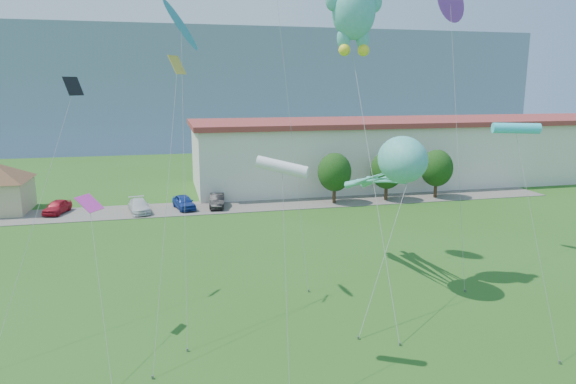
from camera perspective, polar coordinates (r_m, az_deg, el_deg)
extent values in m
cube|color=#59544C|center=(54.12, -5.31, -1.54)|extent=(70.00, 6.00, 0.06)
cube|color=slate|center=(137.38, -10.61, 11.54)|extent=(160.00, 50.00, 25.00)
cube|color=beige|center=(70.20, 15.06, 4.27)|extent=(60.00, 14.00, 7.60)
cube|color=maroon|center=(69.82, 15.24, 7.61)|extent=(61.00, 15.00, 0.60)
cylinder|color=#3F2B19|center=(55.21, 5.15, -0.14)|extent=(0.36, 0.36, 2.20)
ellipsoid|color=#14380F|center=(54.78, 5.19, 2.22)|extent=(3.60, 3.60, 4.14)
cylinder|color=#3F2B19|center=(57.37, 10.84, 0.15)|extent=(0.36, 0.36, 2.20)
ellipsoid|color=#14380F|center=(56.97, 10.93, 2.42)|extent=(3.60, 3.60, 4.14)
cylinder|color=#3F2B19|center=(60.06, 16.07, 0.41)|extent=(0.36, 0.36, 2.20)
ellipsoid|color=#14380F|center=(59.68, 16.19, 2.58)|extent=(3.60, 3.60, 4.14)
imported|color=#B11526|center=(55.39, -24.27, -1.51)|extent=(2.55, 4.15, 1.32)
imported|color=silver|center=(53.03, -16.21, -1.49)|extent=(2.53, 4.68, 1.29)
imported|color=navy|center=(53.42, -11.50, -1.10)|extent=(2.56, 4.38, 1.40)
imported|color=black|center=(53.61, -7.89, -0.94)|extent=(1.95, 4.32, 1.38)
ellipsoid|color=teal|center=(30.72, 12.59, 3.55)|extent=(2.74, 3.56, 2.74)
sphere|color=white|center=(29.51, 12.67, 3.79)|extent=(0.43, 0.43, 0.43)
sphere|color=white|center=(29.95, 14.36, 3.83)|extent=(0.43, 0.43, 0.43)
cylinder|color=slate|center=(26.76, 7.82, -15.76)|extent=(0.10, 0.10, 0.16)
cylinder|color=gray|center=(27.99, 10.80, -6.43)|extent=(4.56, 4.30, 7.22)
ellipsoid|color=teal|center=(32.17, 7.32, 19.27)|extent=(2.60, 2.21, 3.25)
ellipsoid|color=teal|center=(31.83, 5.01, 20.49)|extent=(0.90, 0.64, 1.26)
ellipsoid|color=teal|center=(32.73, 9.62, 20.13)|extent=(0.90, 0.64, 1.26)
ellipsoid|color=teal|center=(31.80, 6.19, 16.66)|extent=(0.80, 0.70, 1.30)
ellipsoid|color=teal|center=(32.22, 8.29, 16.54)|extent=(0.80, 0.70, 1.30)
sphere|color=yellow|center=(31.56, 6.29, 15.42)|extent=(0.70, 0.70, 0.70)
sphere|color=yellow|center=(31.98, 8.39, 15.31)|extent=(0.70, 0.70, 0.70)
cylinder|color=slate|center=(26.53, 12.32, -16.19)|extent=(0.10, 0.10, 0.16)
cylinder|color=gray|center=(28.13, 9.52, 0.96)|extent=(0.54, 8.91, 14.11)
cylinder|color=#32D1E3|center=(26.93, 24.02, 6.49)|extent=(0.50, 2.25, 0.87)
cylinder|color=slate|center=(27.43, 27.95, -16.38)|extent=(0.10, 0.10, 0.16)
cylinder|color=gray|center=(26.64, 25.96, -5.18)|extent=(0.65, 3.62, 10.04)
cube|color=black|center=(31.47, -22.76, 10.80)|extent=(1.29, 1.29, 0.86)
cylinder|color=gray|center=(28.46, -26.20, -2.13)|extent=(3.20, 8.18, 12.02)
cylinder|color=slate|center=(31.99, 2.30, -10.91)|extent=(0.10, 0.10, 0.16)
cylinder|color=gray|center=(32.84, -0.11, 11.13)|extent=(1.04, 7.12, 23.78)
cube|color=gold|center=(28.87, -12.23, 13.65)|extent=(1.29, 1.29, 0.86)
cylinder|color=slate|center=(24.17, -14.81, -19.28)|extent=(0.10, 0.10, 0.16)
cylinder|color=gray|center=(25.45, -13.38, -1.45)|extent=(1.84, 8.07, 13.14)
cylinder|color=white|center=(21.54, -0.65, 2.81)|extent=(0.50, 2.25, 0.87)
cylinder|color=gray|center=(20.85, -0.21, -10.47)|extent=(0.61, 3.93, 8.69)
cone|color=#297EED|center=(30.22, -11.80, 17.73)|extent=(1.80, 1.33, 1.33)
cylinder|color=slate|center=(25.91, -11.11, -16.85)|extent=(0.10, 0.10, 0.16)
cylinder|color=gray|center=(26.81, -11.47, 1.68)|extent=(0.61, 7.23, 15.32)
cone|color=purple|center=(40.05, 17.62, 19.56)|extent=(1.80, 1.33, 1.33)
cylinder|color=slate|center=(33.75, 19.05, -10.33)|extent=(0.10, 0.10, 0.16)
cylinder|color=gray|center=(35.66, 18.29, 5.82)|extent=(2.56, 8.09, 17.86)
cube|color=#DF31AD|center=(26.92, -21.21, -1.16)|extent=(1.29, 1.29, 0.86)
cylinder|color=gray|center=(24.98, -20.15, -10.21)|extent=(1.21, 5.98, 6.41)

